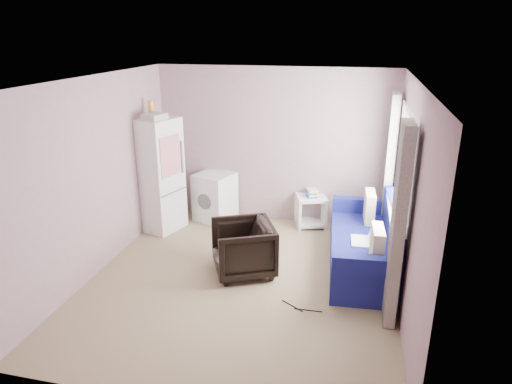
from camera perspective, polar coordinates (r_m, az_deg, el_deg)
room at (r=5.38m, az=-1.73°, el=0.49°), size 3.84×4.24×2.54m
armchair at (r=5.93m, az=-1.62°, el=-6.75°), size 0.95×0.97×0.77m
fridge at (r=7.25m, az=-12.19°, el=2.22°), size 0.77×0.77×2.02m
washing_machine at (r=7.60m, az=-5.16°, el=-0.48°), size 0.71×0.71×0.80m
side_table at (r=7.41m, az=6.86°, el=-2.06°), size 0.58×0.58×0.63m
sofa at (r=6.22m, az=14.24°, el=-6.57°), size 1.05×2.09×0.91m
window_dressing at (r=5.94m, az=16.75°, el=0.02°), size 0.17×2.62×2.18m
floor_cables at (r=5.42m, az=5.57°, el=-14.24°), size 0.49×0.19×0.01m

